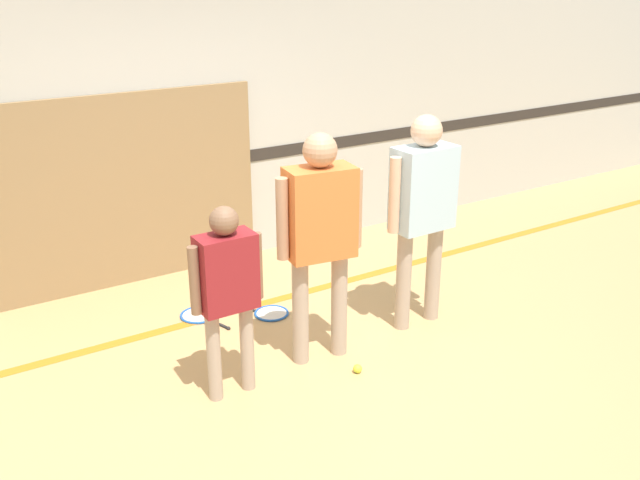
% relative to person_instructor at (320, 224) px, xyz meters
% --- Properties ---
extents(ground_plane, '(16.00, 16.00, 0.00)m').
position_rel_person_instructor_xyz_m(ground_plane, '(-0.19, -0.17, -1.07)').
color(ground_plane, tan).
extents(wall_back, '(16.00, 0.07, 3.20)m').
position_rel_person_instructor_xyz_m(wall_back, '(-0.19, 2.17, 0.53)').
color(wall_back, beige).
rests_on(wall_back, ground_plane).
extents(wall_panel, '(2.55, 0.05, 1.76)m').
position_rel_person_instructor_xyz_m(wall_panel, '(-0.76, 2.11, -0.19)').
color(wall_panel, '#93754C').
rests_on(wall_panel, ground_plane).
extents(floor_stripe, '(14.40, 0.10, 0.01)m').
position_rel_person_instructor_xyz_m(floor_stripe, '(-0.19, 1.03, -1.06)').
color(floor_stripe, orange).
rests_on(floor_stripe, ground_plane).
extents(person_instructor, '(0.65, 0.33, 1.72)m').
position_rel_person_instructor_xyz_m(person_instructor, '(0.00, 0.00, 0.00)').
color(person_instructor, tan).
rests_on(person_instructor, ground_plane).
extents(person_student_left, '(0.52, 0.21, 1.36)m').
position_rel_person_instructor_xyz_m(person_student_left, '(-0.78, -0.09, -0.22)').
color(person_student_left, tan).
rests_on(person_student_left, ground_plane).
extents(person_student_right, '(0.66, 0.27, 1.73)m').
position_rel_person_instructor_xyz_m(person_student_right, '(0.98, 0.04, 0.01)').
color(person_student_right, tan).
rests_on(person_student_right, ground_plane).
extents(racket_spare_on_floor, '(0.40, 0.57, 0.03)m').
position_rel_person_instructor_xyz_m(racket_spare_on_floor, '(-0.51, 1.10, -1.06)').
color(racket_spare_on_floor, blue).
rests_on(racket_spare_on_floor, ground_plane).
extents(racket_second_spare, '(0.45, 0.49, 0.03)m').
position_rel_person_instructor_xyz_m(racket_second_spare, '(0.01, 0.82, -1.06)').
color(racket_second_spare, blue).
rests_on(racket_second_spare, ground_plane).
extents(tennis_ball_near_instructor, '(0.07, 0.07, 0.07)m').
position_rel_person_instructor_xyz_m(tennis_ball_near_instructor, '(0.11, -0.34, -1.03)').
color(tennis_ball_near_instructor, '#CCE038').
rests_on(tennis_ball_near_instructor, ground_plane).
extents(tennis_ball_by_spare_racket, '(0.07, 0.07, 0.07)m').
position_rel_person_instructor_xyz_m(tennis_ball_by_spare_racket, '(-0.44, 1.00, -1.03)').
color(tennis_ball_by_spare_racket, '#CCE038').
rests_on(tennis_ball_by_spare_racket, ground_plane).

